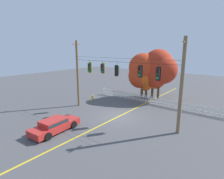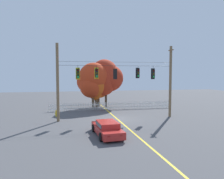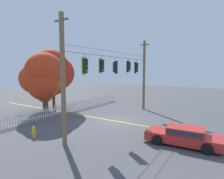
{
  "view_description": "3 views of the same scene",
  "coord_description": "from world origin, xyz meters",
  "px_view_note": "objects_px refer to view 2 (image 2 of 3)",
  "views": [
    {
      "loc": [
        10.59,
        -14.72,
        7.04
      ],
      "look_at": [
        -0.65,
        -0.33,
        2.92
      ],
      "focal_mm": 28.99,
      "sensor_mm": 36.0,
      "label": 1
    },
    {
      "loc": [
        -5.55,
        -23.35,
        4.87
      ],
      "look_at": [
        -0.55,
        0.02,
        3.21
      ],
      "focal_mm": 35.75,
      "sensor_mm": 36.0,
      "label": 2
    },
    {
      "loc": [
        -14.01,
        -8.51,
        4.62
      ],
      "look_at": [
        -0.65,
        0.05,
        2.96
      ],
      "focal_mm": 29.57,
      "sensor_mm": 36.0,
      "label": 3
    }
  ],
  "objects_px": {
    "autumn_oak_far_east": "(99,82)",
    "fire_hydrant": "(56,113)",
    "traffic_signal_northbound_secondary": "(78,74)",
    "traffic_signal_southbound_primary": "(97,73)",
    "autumn_maple_near_fence": "(92,81)",
    "parked_car": "(107,128)",
    "traffic_signal_eastbound_side": "(138,73)",
    "autumn_maple_mid": "(94,81)",
    "traffic_signal_northbound_primary": "(153,74)",
    "traffic_signal_westbound_side": "(115,74)",
    "autumn_maple_far_west": "(106,77)"
  },
  "relations": [
    {
      "from": "fire_hydrant",
      "to": "traffic_signal_northbound_secondary",
      "type": "bearing_deg",
      "value": -49.2
    },
    {
      "from": "autumn_oak_far_east",
      "to": "traffic_signal_westbound_side",
      "type": "bearing_deg",
      "value": -88.85
    },
    {
      "from": "traffic_signal_westbound_side",
      "to": "traffic_signal_northbound_primary",
      "type": "height_order",
      "value": "same"
    },
    {
      "from": "traffic_signal_northbound_secondary",
      "to": "traffic_signal_southbound_primary",
      "type": "relative_size",
      "value": 1.05
    },
    {
      "from": "traffic_signal_southbound_primary",
      "to": "autumn_maple_far_west",
      "type": "height_order",
      "value": "autumn_maple_far_west"
    },
    {
      "from": "traffic_signal_northbound_primary",
      "to": "autumn_maple_mid",
      "type": "height_order",
      "value": "autumn_maple_mid"
    },
    {
      "from": "autumn_maple_mid",
      "to": "autumn_maple_far_west",
      "type": "bearing_deg",
      "value": 16.66
    },
    {
      "from": "traffic_signal_southbound_primary",
      "to": "traffic_signal_westbound_side",
      "type": "distance_m",
      "value": 1.98
    },
    {
      "from": "traffic_signal_northbound_secondary",
      "to": "parked_car",
      "type": "distance_m",
      "value": 7.87
    },
    {
      "from": "traffic_signal_southbound_primary",
      "to": "traffic_signal_westbound_side",
      "type": "height_order",
      "value": "same"
    },
    {
      "from": "traffic_signal_southbound_primary",
      "to": "autumn_maple_mid",
      "type": "relative_size",
      "value": 0.23
    },
    {
      "from": "traffic_signal_northbound_primary",
      "to": "fire_hydrant",
      "type": "distance_m",
      "value": 11.89
    },
    {
      "from": "traffic_signal_northbound_secondary",
      "to": "autumn_maple_near_fence",
      "type": "distance_m",
      "value": 8.39
    },
    {
      "from": "autumn_oak_far_east",
      "to": "fire_hydrant",
      "type": "height_order",
      "value": "autumn_oak_far_east"
    },
    {
      "from": "traffic_signal_westbound_side",
      "to": "traffic_signal_eastbound_side",
      "type": "xyz_separation_m",
      "value": [
        2.6,
        0.02,
        0.1
      ]
    },
    {
      "from": "autumn_maple_far_west",
      "to": "autumn_maple_mid",
      "type": "bearing_deg",
      "value": -163.34
    },
    {
      "from": "fire_hydrant",
      "to": "autumn_maple_mid",
      "type": "bearing_deg",
      "value": 47.02
    },
    {
      "from": "traffic_signal_northbound_primary",
      "to": "autumn_maple_mid",
      "type": "xyz_separation_m",
      "value": [
        -5.53,
        8.2,
        -1.05
      ]
    },
    {
      "from": "traffic_signal_southbound_primary",
      "to": "autumn_maple_near_fence",
      "type": "bearing_deg",
      "value": 86.6
    },
    {
      "from": "traffic_signal_southbound_primary",
      "to": "traffic_signal_westbound_side",
      "type": "xyz_separation_m",
      "value": [
        1.97,
        -0.02,
        -0.08
      ]
    },
    {
      "from": "autumn_maple_near_fence",
      "to": "traffic_signal_northbound_secondary",
      "type": "bearing_deg",
      "value": -106.95
    },
    {
      "from": "traffic_signal_northbound_secondary",
      "to": "traffic_signal_westbound_side",
      "type": "xyz_separation_m",
      "value": [
        3.93,
        -0.02,
        -0.04
      ]
    },
    {
      "from": "traffic_signal_southbound_primary",
      "to": "parked_car",
      "type": "xyz_separation_m",
      "value": [
        -0.07,
        -6.3,
        -4.37
      ]
    },
    {
      "from": "fire_hydrant",
      "to": "autumn_oak_far_east",
      "type": "bearing_deg",
      "value": 48.65
    },
    {
      "from": "traffic_signal_southbound_primary",
      "to": "traffic_signal_northbound_primary",
      "type": "relative_size",
      "value": 0.95
    },
    {
      "from": "traffic_signal_northbound_primary",
      "to": "autumn_maple_far_west",
      "type": "relative_size",
      "value": 0.21
    },
    {
      "from": "traffic_signal_eastbound_side",
      "to": "autumn_maple_near_fence",
      "type": "relative_size",
      "value": 0.21
    },
    {
      "from": "traffic_signal_westbound_side",
      "to": "autumn_oak_far_east",
      "type": "height_order",
      "value": "autumn_oak_far_east"
    },
    {
      "from": "traffic_signal_northbound_secondary",
      "to": "traffic_signal_southbound_primary",
      "type": "distance_m",
      "value": 1.96
    },
    {
      "from": "traffic_signal_eastbound_side",
      "to": "traffic_signal_northbound_secondary",
      "type": "bearing_deg",
      "value": 179.99
    },
    {
      "from": "traffic_signal_westbound_side",
      "to": "autumn_oak_far_east",
      "type": "bearing_deg",
      "value": 91.15
    },
    {
      "from": "autumn_maple_far_west",
      "to": "fire_hydrant",
      "type": "relative_size",
      "value": 9.32
    },
    {
      "from": "traffic_signal_northbound_primary",
      "to": "autumn_maple_far_west",
      "type": "xyz_separation_m",
      "value": [
        -3.8,
        8.72,
        -0.49
      ]
    },
    {
      "from": "traffic_signal_northbound_secondary",
      "to": "fire_hydrant",
      "type": "relative_size",
      "value": 1.94
    },
    {
      "from": "traffic_signal_westbound_side",
      "to": "traffic_signal_northbound_primary",
      "type": "distance_m",
      "value": 4.39
    },
    {
      "from": "parked_car",
      "to": "autumn_maple_near_fence",
      "type": "bearing_deg",
      "value": 87.8
    },
    {
      "from": "traffic_signal_westbound_side",
      "to": "autumn_maple_mid",
      "type": "bearing_deg",
      "value": 97.96
    },
    {
      "from": "traffic_signal_westbound_side",
      "to": "traffic_signal_northbound_secondary",
      "type": "bearing_deg",
      "value": 179.72
    },
    {
      "from": "traffic_signal_southbound_primary",
      "to": "traffic_signal_northbound_primary",
      "type": "distance_m",
      "value": 6.36
    },
    {
      "from": "traffic_signal_eastbound_side",
      "to": "autumn_oak_far_east",
      "type": "height_order",
      "value": "autumn_oak_far_east"
    },
    {
      "from": "traffic_signal_northbound_secondary",
      "to": "autumn_oak_far_east",
      "type": "bearing_deg",
      "value": 68.75
    },
    {
      "from": "autumn_maple_far_west",
      "to": "traffic_signal_southbound_primary",
      "type": "bearing_deg",
      "value": -106.34
    },
    {
      "from": "autumn_maple_mid",
      "to": "fire_hydrant",
      "type": "relative_size",
      "value": 8.16
    },
    {
      "from": "traffic_signal_southbound_primary",
      "to": "fire_hydrant",
      "type": "relative_size",
      "value": 1.84
    },
    {
      "from": "traffic_signal_northbound_secondary",
      "to": "autumn_oak_far_east",
      "type": "distance_m",
      "value": 10.38
    },
    {
      "from": "traffic_signal_eastbound_side",
      "to": "autumn_maple_mid",
      "type": "bearing_deg",
      "value": 114.56
    },
    {
      "from": "parked_car",
      "to": "traffic_signal_northbound_primary",
      "type": "bearing_deg",
      "value": 44.39
    },
    {
      "from": "traffic_signal_westbound_side",
      "to": "autumn_maple_mid",
      "type": "height_order",
      "value": "autumn_maple_mid"
    },
    {
      "from": "traffic_signal_northbound_secondary",
      "to": "traffic_signal_northbound_primary",
      "type": "relative_size",
      "value": 1.0
    },
    {
      "from": "traffic_signal_southbound_primary",
      "to": "autumn_oak_far_east",
      "type": "height_order",
      "value": "autumn_oak_far_east"
    }
  ]
}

